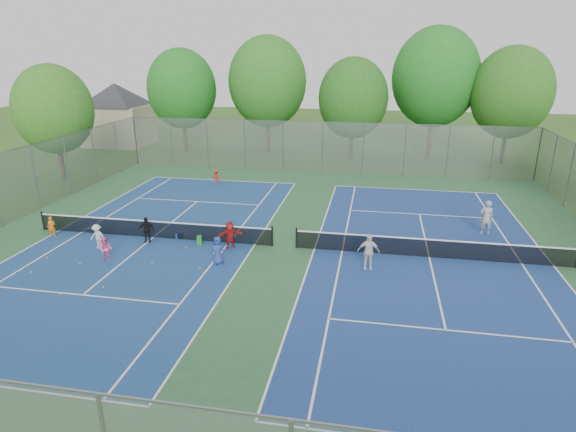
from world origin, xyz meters
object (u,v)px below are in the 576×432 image
object	(u,v)px
net_left	(153,229)
ball_crate	(180,235)
instructor	(486,217)
ball_hopper	(200,240)
net_right	(430,249)

from	to	relation	value
net_left	ball_crate	bearing A→B (deg)	8.67
instructor	net_left	bearing A→B (deg)	12.65
net_left	instructor	xyz separation A→B (m)	(17.17, 3.72, 0.48)
net_left	ball_crate	xyz separation A→B (m)	(1.38, 0.21, -0.30)
ball_crate	ball_hopper	bearing A→B (deg)	-26.39
ball_hopper	instructor	xyz separation A→B (m)	(14.43, 4.18, 0.70)
net_left	net_right	world-z (taller)	same
instructor	ball_hopper	bearing A→B (deg)	16.59
net_left	ball_crate	size ratio (longest dim) A/B	35.25
net_right	instructor	bearing A→B (deg)	49.59
ball_hopper	instructor	size ratio (longest dim) A/B	0.25
net_left	ball_hopper	distance (m)	2.78
instructor	ball_crate	bearing A→B (deg)	12.96
net_left	net_right	bearing A→B (deg)	0.00
net_left	ball_crate	distance (m)	1.42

